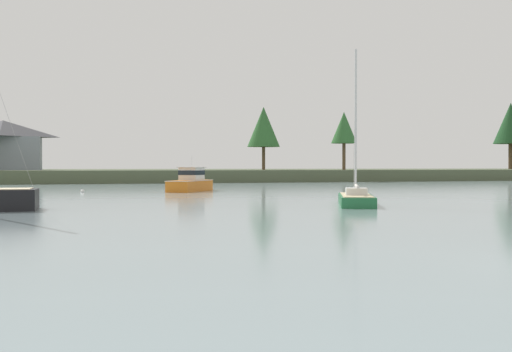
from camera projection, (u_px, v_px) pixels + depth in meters
The scene contains 8 objects.
far_shore_bank at pixel (145, 175), 110.40m from camera, with size 222.90×44.24×1.84m, color #4C563D.
cruiser_orange at pixel (193, 186), 62.06m from camera, with size 6.03×7.87×4.26m.
sailboat_green at pixel (356, 202), 39.59m from camera, with size 4.57×7.37×10.30m.
mooring_buoy_white at pixel (82, 192), 59.03m from camera, with size 0.39×0.39×0.44m.
shore_tree_inland_a at pixel (511, 124), 127.14m from camera, with size 6.73×6.73×13.37m.
shore_tree_right at pixel (344, 128), 100.60m from camera, with size 4.09×4.09×9.26m.
shore_tree_far_left at pixel (264, 127), 102.50m from camera, with size 5.30×5.30×10.24m.
cottage_eastern at pixel (3, 144), 97.39m from camera, with size 11.98×8.00×7.67m.
Camera 1 is at (-12.20, -11.69, 2.45)m, focal length 44.32 mm.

